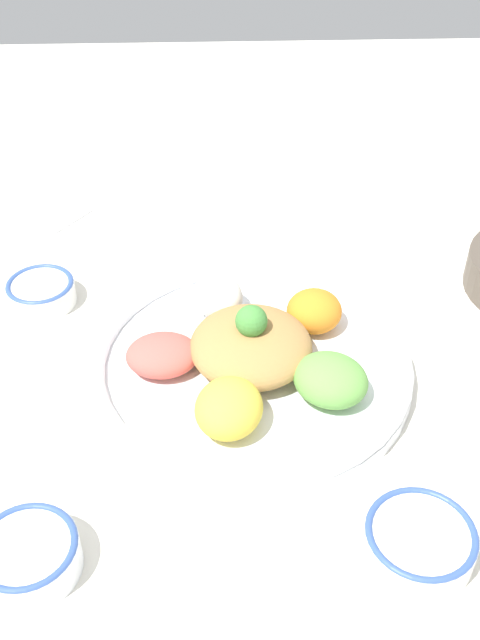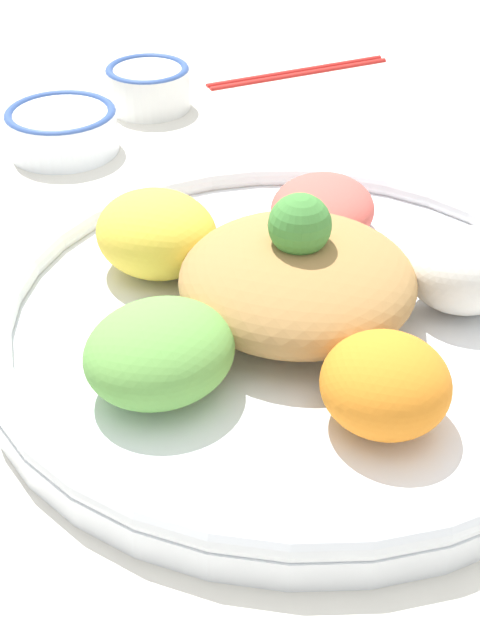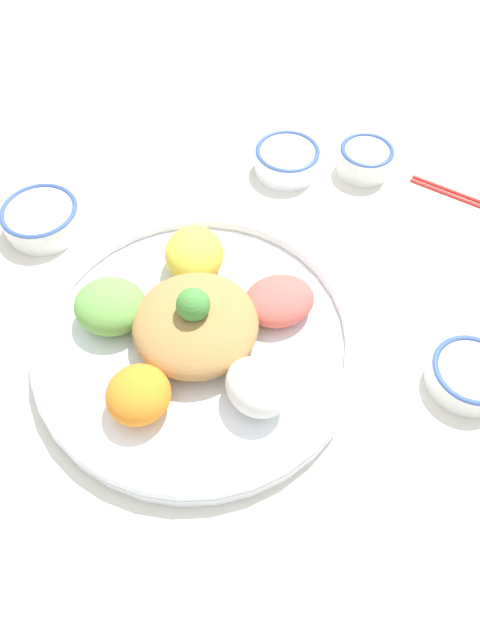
% 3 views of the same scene
% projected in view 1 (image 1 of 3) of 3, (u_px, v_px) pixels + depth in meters
% --- Properties ---
extents(ground_plane, '(2.40, 2.40, 0.00)m').
position_uv_depth(ground_plane, '(218.00, 369.00, 0.96)').
color(ground_plane, silver).
extents(salad_platter, '(0.40, 0.40, 0.11)m').
position_uv_depth(salad_platter, '(250.00, 360.00, 0.93)').
color(salad_platter, white).
rests_on(salad_platter, ground_plane).
extents(sauce_bowl_red, '(0.09, 0.09, 0.04)m').
position_uv_depth(sauce_bowl_red, '(40.00, 291.00, 1.05)').
color(sauce_bowl_red, white).
rests_on(sauce_bowl_red, ground_plane).
extents(rice_bowl_blue, '(0.10, 0.10, 0.04)m').
position_uv_depth(rice_bowl_blue, '(27.00, 555.00, 0.73)').
color(rice_bowl_blue, white).
rests_on(rice_bowl_blue, ground_plane).
extents(rice_bowl_plain, '(0.11, 0.11, 0.04)m').
position_uv_depth(rice_bowl_plain, '(418.00, 542.00, 0.74)').
color(rice_bowl_plain, white).
rests_on(rice_bowl_plain, ground_plane).
extents(serving_spoon_main, '(0.12, 0.07, 0.01)m').
position_uv_depth(serving_spoon_main, '(212.00, 221.00, 1.23)').
color(serving_spoon_main, silver).
rests_on(serving_spoon_main, ground_plane).
extents(serving_spoon_extra, '(0.09, 0.11, 0.01)m').
position_uv_depth(serving_spoon_extra, '(55.00, 230.00, 1.21)').
color(serving_spoon_extra, silver).
rests_on(serving_spoon_extra, ground_plane).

